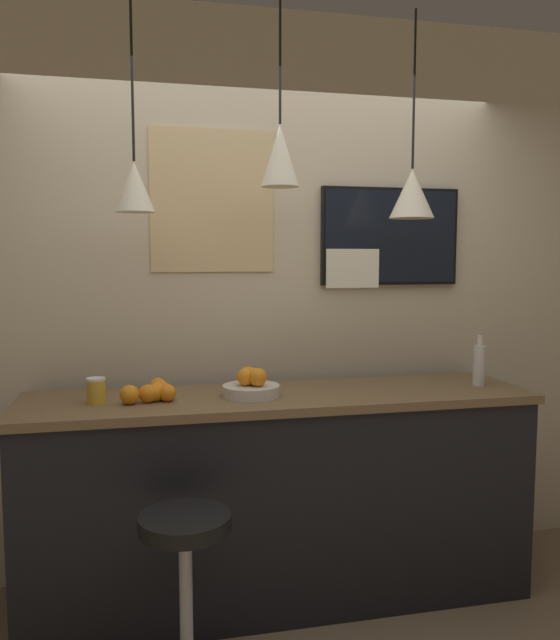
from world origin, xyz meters
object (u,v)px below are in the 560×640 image
Objects in this scene: spread_jar at (96,391)px; mounted_tv at (390,237)px; bar_stool at (186,575)px; juice_bottle at (479,364)px; fruit_bowl at (251,385)px.

spread_jar is 0.15× the size of mounted_tv.
bar_stool is 0.88m from spread_jar.
spread_jar is (-0.34, 0.54, 0.61)m from bar_stool.
juice_bottle is 0.82m from mounted_tv.
fruit_bowl is at bearing -155.16° from mounted_tv.
juice_bottle is (1.51, 0.54, 0.66)m from bar_stool.
mounted_tv is (1.18, 0.92, 1.31)m from bar_stool.
mounted_tv reaches higher than juice_bottle.
spread_jar is at bearing 180.00° from juice_bottle.
fruit_bowl is 1.16m from mounted_tv.
spread_jar is at bearing 122.59° from bar_stool.
bar_stool is at bearing -141.98° from mounted_tv.
fruit_bowl is 1.05× the size of juice_bottle.
juice_bottle is 1.85m from spread_jar.
spread_jar reaches higher than bar_stool.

